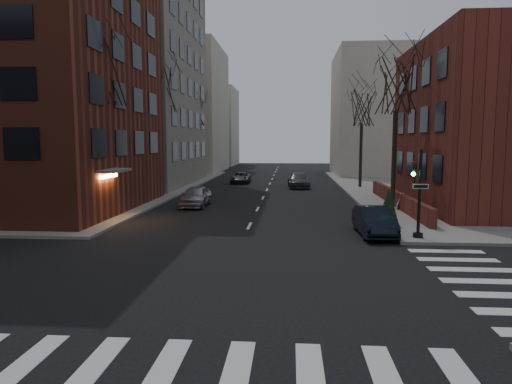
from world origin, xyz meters
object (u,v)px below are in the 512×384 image
car_lane_silver (196,196)px  tree_left_c (195,110)px  tree_right_a (396,85)px  streetlamp_far (204,143)px  parked_sedan (374,221)px  sandwich_board (402,201)px  traffic_signal (418,199)px  car_lane_far (241,178)px  tree_right_b (362,108)px  tree_left_b (159,88)px  evergreen_shrub (388,206)px  tree_left_a (99,72)px  streetlamp_near (153,145)px  car_lane_gray (299,180)px

car_lane_silver → tree_left_c: bearing=102.7°
tree_right_a → streetlamp_far: 29.65m
parked_sedan → sandwich_board: 8.41m
traffic_signal → parked_sedan: bearing=149.9°
parked_sedan → car_lane_far: size_ratio=1.01×
tree_right_b → tree_left_b: bearing=-161.2°
tree_left_c → traffic_signal: bearing=-61.6°
parked_sedan → evergreen_shrub: (1.10, 2.12, 0.42)m
streetlamp_far → tree_left_b: bearing=-92.1°
tree_left_a → car_lane_silver: 10.19m
tree_left_c → tree_right_b: tree_left_c is taller
streetlamp_near → car_lane_silver: bearing=-38.9°
tree_left_a → car_lane_silver: size_ratio=2.44×
tree_left_a → streetlamp_near: (0.60, 8.00, -4.23)m
traffic_signal → streetlamp_far: bearing=116.1°
tree_left_c → parked_sedan: bearing=-63.4°
traffic_signal → evergreen_shrub: size_ratio=2.08×
streetlamp_near → car_lane_gray: (11.16, 10.20, -3.53)m
car_lane_far → tree_right_b: bearing=-21.1°
streetlamp_far → parked_sedan: bearing=-65.8°
streetlamp_near → sandwich_board: bearing=-13.5°
tree_left_a → car_lane_gray: (11.76, 18.20, -7.76)m
tree_left_b → tree_left_c: (0.00, 14.00, -0.88)m
tree_left_a → sandwich_board: (18.13, 3.80, -7.81)m
car_lane_silver → car_lane_gray: (7.32, 13.30, -0.01)m
car_lane_gray → sandwich_board: size_ratio=4.78×
traffic_signal → evergreen_shrub: 3.29m
tree_left_b → tree_left_a: bearing=-90.0°
car_lane_gray → sandwich_board: car_lane_gray is taller
parked_sedan → tree_right_b: bearing=81.1°
car_lane_far → evergreen_shrub: (10.48, -24.38, 0.53)m
tree_left_b → streetlamp_near: tree_left_b is taller
tree_right_a → tree_right_b: 14.01m
tree_left_c → car_lane_gray: size_ratio=1.99×
car_lane_gray → tree_left_a: bearing=-126.1°
tree_left_b → parked_sedan: size_ratio=2.57×
tree_left_a → tree_left_b: size_ratio=0.95×
car_lane_gray → evergreen_shrub: evergreen_shrub is taller
car_lane_silver → car_lane_far: car_lane_silver is taller
tree_right_b → sandwich_board: size_ratio=8.97×
streetlamp_near → car_lane_gray: streetlamp_near is taller
tree_left_b → tree_right_a: size_ratio=1.11×
streetlamp_far → tree_left_c: bearing=-106.7°
car_lane_gray → sandwich_board: 15.75m
sandwich_board → evergreen_shrub: 6.05m
tree_left_a → streetlamp_far: size_ratio=1.63×
tree_right_b → evergreen_shrub: tree_right_b is taller
traffic_signal → tree_right_b: bearing=87.9°
tree_left_b → streetlamp_near: size_ratio=1.72×
tree_left_c → car_lane_silver: 22.76m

